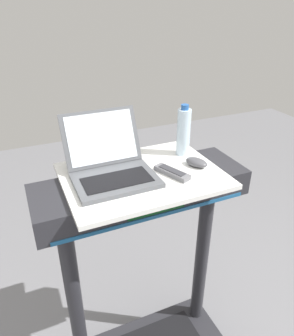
{
  "coord_description": "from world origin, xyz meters",
  "views": [
    {
      "loc": [
        -0.44,
        -0.35,
        1.81
      ],
      "look_at": [
        0.0,
        0.65,
        1.23
      ],
      "focal_mm": 34.18,
      "sensor_mm": 36.0,
      "label": 1
    }
  ],
  "objects": [
    {
      "name": "tv_remote",
      "position": [
        0.11,
        0.64,
        1.19
      ],
      "size": [
        0.1,
        0.17,
        0.02
      ],
      "color": "slate",
      "rests_on": "desk_board"
    },
    {
      "name": "desk_board",
      "position": [
        0.0,
        0.7,
        1.17
      ],
      "size": [
        0.64,
        0.48,
        0.02
      ],
      "primitive_type": "cube",
      "color": "white",
      "rests_on": "treadmill_base"
    },
    {
      "name": "computer_mouse",
      "position": [
        0.24,
        0.67,
        1.19
      ],
      "size": [
        0.1,
        0.12,
        0.03
      ],
      "primitive_type": "ellipsoid",
      "rotation": [
        0.0,
        0.0,
        0.45
      ],
      "color": "#4C4C51",
      "rests_on": "desk_board"
    },
    {
      "name": "water_bottle",
      "position": [
        0.24,
        0.8,
        1.29
      ],
      "size": [
        0.06,
        0.06,
        0.23
      ],
      "color": "silver",
      "rests_on": "desk_board"
    },
    {
      "name": "laptop",
      "position": [
        -0.12,
        0.73,
        1.22
      ],
      "size": [
        0.32,
        0.33,
        0.23
      ],
      "rotation": [
        0.0,
        0.0,
        0.04
      ],
      "color": "#515459",
      "rests_on": "desk_board"
    }
  ]
}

